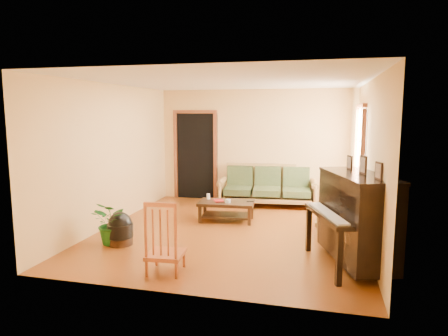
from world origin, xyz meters
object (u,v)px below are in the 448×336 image
(sofa, at_px, (267,186))
(armchair, at_px, (340,206))
(piano, at_px, (357,220))
(potted_plant, at_px, (113,223))
(footstool, at_px, (120,233))
(red_chair, at_px, (165,236))
(ceramic_crock, at_px, (347,203))
(coffee_table, at_px, (226,211))

(sofa, distance_m, armchair, 2.21)
(piano, height_order, potted_plant, piano)
(sofa, bearing_deg, footstool, -126.35)
(sofa, xyz_separation_m, potted_plant, (-2.00, -3.19, -0.11))
(sofa, bearing_deg, red_chair, -106.43)
(red_chair, height_order, ceramic_crock, red_chair)
(red_chair, relative_size, ceramic_crock, 3.73)
(coffee_table, relative_size, ceramic_crock, 4.04)
(ceramic_crock, bearing_deg, footstool, -137.85)
(footstool, xyz_separation_m, potted_plant, (-0.10, -0.02, 0.15))
(sofa, height_order, piano, piano)
(red_chair, bearing_deg, piano, 14.12)
(red_chair, bearing_deg, coffee_table, 80.81)
(armchair, height_order, footstool, armchair)
(piano, bearing_deg, ceramic_crock, 69.93)
(sofa, xyz_separation_m, footstool, (-1.89, -3.17, -0.26))
(red_chair, bearing_deg, sofa, 74.04)
(red_chair, distance_m, potted_plant, 1.48)
(coffee_table, relative_size, potted_plant, 1.51)
(red_chair, xyz_separation_m, potted_plant, (-1.22, 0.83, -0.14))
(piano, distance_m, potted_plant, 3.67)
(armchair, height_order, red_chair, red_chair)
(coffee_table, height_order, ceramic_crock, coffee_table)
(sofa, xyz_separation_m, piano, (1.66, -3.17, 0.18))
(piano, bearing_deg, armchair, 76.67)
(coffee_table, xyz_separation_m, potted_plant, (-1.41, -1.77, 0.16))
(coffee_table, bearing_deg, armchair, -5.18)
(armchair, xyz_separation_m, ceramic_crock, (0.21, 1.71, -0.33))
(sofa, relative_size, ceramic_crock, 8.14)
(sofa, height_order, armchair, armchair)
(coffee_table, height_order, armchair, armchair)
(ceramic_crock, height_order, potted_plant, potted_plant)
(coffee_table, bearing_deg, footstool, -126.80)
(sofa, distance_m, piano, 3.59)
(piano, relative_size, red_chair, 1.48)
(potted_plant, bearing_deg, coffee_table, 51.40)
(coffee_table, height_order, potted_plant, potted_plant)
(red_chair, height_order, potted_plant, red_chair)
(footstool, xyz_separation_m, ceramic_crock, (3.61, 3.27, -0.06))
(potted_plant, bearing_deg, armchair, 24.26)
(coffee_table, distance_m, red_chair, 2.62)
(coffee_table, relative_size, piano, 0.73)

